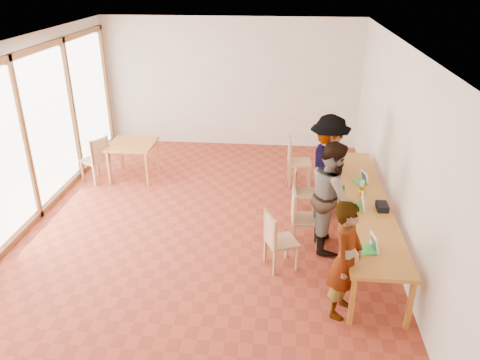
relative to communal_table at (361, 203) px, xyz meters
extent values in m
plane|color=#983824|center=(-2.50, 0.29, -0.70)|extent=(8.00, 8.00, 0.00)
cube|color=silver|center=(-2.50, 4.29, 0.80)|extent=(6.00, 0.10, 3.00)
cube|color=silver|center=(-2.50, -3.71, 0.80)|extent=(6.00, 0.10, 3.00)
cube|color=silver|center=(0.50, 0.29, 0.80)|extent=(0.10, 8.00, 3.00)
cube|color=white|center=(-5.46, 0.29, 0.80)|extent=(0.10, 8.00, 3.00)
cube|color=white|center=(-2.50, 0.29, 2.32)|extent=(6.00, 8.00, 0.04)
cube|color=#BA7629|center=(0.00, 0.00, 0.02)|extent=(0.80, 4.00, 0.05)
cube|color=#BA7629|center=(-0.34, -1.94, -0.35)|extent=(0.06, 0.06, 0.70)
cube|color=#BA7629|center=(-0.34, 1.94, -0.35)|extent=(0.06, 0.06, 0.70)
cube|color=#BA7629|center=(0.34, -1.94, -0.35)|extent=(0.06, 0.06, 0.70)
cube|color=#BA7629|center=(0.34, 1.94, -0.35)|extent=(0.06, 0.06, 0.70)
cube|color=#BA7629|center=(-4.28, 2.10, 0.02)|extent=(0.90, 0.90, 0.05)
cube|color=#BA7629|center=(-4.67, 1.71, -0.35)|extent=(0.05, 0.05, 0.70)
cube|color=#BA7629|center=(-4.67, 2.49, -0.35)|extent=(0.05, 0.05, 0.70)
cube|color=#BA7629|center=(-3.89, 1.71, -0.35)|extent=(0.05, 0.05, 0.70)
cube|color=#BA7629|center=(-3.89, 2.49, -0.35)|extent=(0.05, 0.05, 0.70)
cube|color=tan|center=(-1.20, -0.78, -0.28)|extent=(0.54, 0.54, 0.04)
cube|color=tan|center=(-1.37, -0.86, -0.05)|extent=(0.21, 0.39, 0.43)
cube|color=tan|center=(-0.84, -0.13, -0.26)|extent=(0.45, 0.45, 0.04)
cube|color=tan|center=(-1.03, -0.14, -0.02)|extent=(0.07, 0.43, 0.45)
cube|color=tan|center=(-0.82, 0.88, -0.30)|extent=(0.43, 0.43, 0.04)
cube|color=tan|center=(-1.00, 0.90, -0.08)|extent=(0.08, 0.39, 0.41)
cube|color=tan|center=(-0.90, 2.10, -0.24)|extent=(0.47, 0.47, 0.04)
cube|color=tan|center=(-1.10, 2.09, 0.02)|extent=(0.07, 0.45, 0.47)
cube|color=tan|center=(-5.00, 1.86, -0.25)|extent=(0.61, 0.61, 0.04)
cube|color=tan|center=(-4.83, 1.75, 0.01)|extent=(0.26, 0.40, 0.47)
imported|color=gray|center=(-0.43, -1.70, 0.08)|extent=(0.58, 0.67, 1.57)
imported|color=gray|center=(-0.47, -0.13, 0.16)|extent=(0.71, 0.89, 1.73)
imported|color=gray|center=(-0.46, 0.92, 0.20)|extent=(0.75, 1.21, 1.80)
cube|color=green|center=(-0.13, -1.41, 0.06)|extent=(0.22, 0.28, 0.03)
cube|color=white|center=(-0.04, -1.40, 0.15)|extent=(0.11, 0.24, 0.21)
cube|color=green|center=(-0.12, -0.26, 0.06)|extent=(0.23, 0.29, 0.03)
cube|color=white|center=(-0.03, -0.27, 0.16)|extent=(0.11, 0.26, 0.22)
cube|color=green|center=(0.05, 0.64, 0.06)|extent=(0.23, 0.27, 0.02)
cube|color=white|center=(0.13, 0.67, 0.14)|extent=(0.13, 0.22, 0.19)
imported|color=gold|center=(0.02, 0.21, 0.10)|extent=(0.16, 0.16, 0.10)
cylinder|color=#1B641E|center=(-0.32, -0.12, 0.19)|extent=(0.07, 0.07, 0.28)
cylinder|color=silver|center=(0.08, 0.52, 0.09)|extent=(0.07, 0.07, 0.09)
cylinder|color=white|center=(-0.04, -1.27, 0.08)|extent=(0.08, 0.08, 0.06)
cube|color=#C63D7E|center=(-0.29, 0.35, 0.05)|extent=(0.05, 0.10, 0.01)
cube|color=black|center=(0.25, -0.28, 0.09)|extent=(0.16, 0.26, 0.09)
camera|label=1|loc=(-1.25, -6.53, 3.34)|focal=35.00mm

